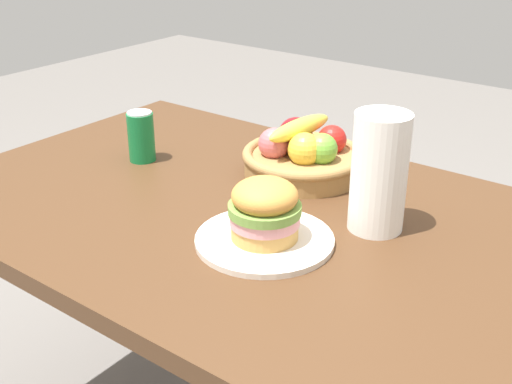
% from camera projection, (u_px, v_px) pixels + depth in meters
% --- Properties ---
extents(dining_table, '(1.40, 0.90, 0.75)m').
position_uv_depth(dining_table, '(246.00, 248.00, 1.44)').
color(dining_table, '#4C301C').
rests_on(dining_table, ground_plane).
extents(plate, '(0.27, 0.27, 0.01)m').
position_uv_depth(plate, '(265.00, 240.00, 1.25)').
color(plate, silver).
rests_on(plate, dining_table).
extents(sandwich, '(0.14, 0.14, 0.12)m').
position_uv_depth(sandwich, '(265.00, 209.00, 1.22)').
color(sandwich, tan).
rests_on(sandwich, plate).
extents(soda_can, '(0.07, 0.07, 0.13)m').
position_uv_depth(soda_can, '(141.00, 136.00, 1.61)').
color(soda_can, '#147238').
rests_on(soda_can, dining_table).
extents(fruit_basket, '(0.29, 0.29, 0.14)m').
position_uv_depth(fruit_basket, '(304.00, 155.00, 1.54)').
color(fruit_basket, '#9E7542').
rests_on(fruit_basket, dining_table).
extents(paper_towel_roll, '(0.11, 0.11, 0.24)m').
position_uv_depth(paper_towel_roll, '(379.00, 173.00, 1.26)').
color(paper_towel_roll, white).
rests_on(paper_towel_roll, dining_table).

